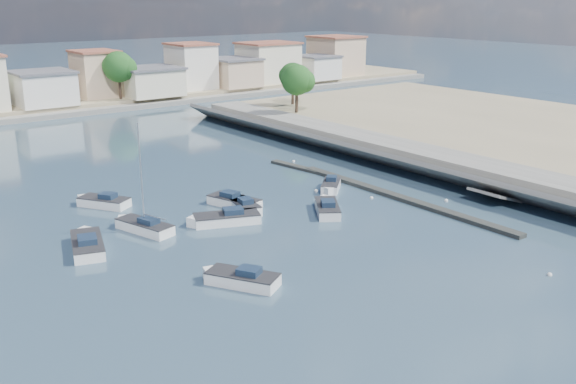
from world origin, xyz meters
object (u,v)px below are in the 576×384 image
at_px(motorboat_b, 243,206).
at_px(sailboat, 143,226).
at_px(motorboat_h, 327,208).
at_px(motorboat_c, 223,219).
at_px(motorboat_d, 331,187).
at_px(motorboat_e, 87,244).
at_px(motorboat_f, 102,202).
at_px(motorboat_g, 237,203).
at_px(motorboat_a, 239,279).

xyz_separation_m(motorboat_b, sailboat, (-9.26, 0.52, 0.05)).
xyz_separation_m(motorboat_h, sailboat, (-14.75, 5.47, 0.05)).
xyz_separation_m(motorboat_b, motorboat_c, (-3.23, -1.95, 0.00)).
relative_size(motorboat_b, motorboat_h, 0.98).
height_order(motorboat_c, sailboat, sailboat).
distance_m(motorboat_b, motorboat_d, 10.07).
distance_m(motorboat_b, motorboat_h, 7.39).
xyz_separation_m(motorboat_d, motorboat_e, (-24.25, -0.18, 0.00)).
relative_size(motorboat_c, motorboat_f, 1.24).
xyz_separation_m(motorboat_c, motorboat_f, (-6.12, 10.58, -0.00)).
height_order(motorboat_g, sailboat, sailboat).
bearing_deg(motorboat_g, motorboat_c, -137.43).
xyz_separation_m(motorboat_b, motorboat_g, (0.09, 1.10, 0.00)).
relative_size(motorboat_b, motorboat_f, 1.00).
bearing_deg(motorboat_g, motorboat_d, -7.78).
height_order(motorboat_b, motorboat_d, same).
bearing_deg(motorboat_a, motorboat_g, 57.14).
bearing_deg(motorboat_g, sailboat, -176.48).
bearing_deg(motorboat_e, motorboat_h, -12.89).
bearing_deg(motorboat_c, sailboat, 157.68).
xyz_separation_m(motorboat_c, motorboat_g, (3.32, 3.05, 0.00)).
relative_size(motorboat_a, motorboat_d, 1.32).
height_order(motorboat_e, sailboat, sailboat).
relative_size(motorboat_e, motorboat_h, 1.25).
relative_size(motorboat_c, motorboat_e, 0.97).
distance_m(motorboat_b, sailboat, 9.28).
relative_size(motorboat_f, sailboat, 0.54).
bearing_deg(motorboat_d, motorboat_e, -179.57).
bearing_deg(motorboat_a, motorboat_d, 33.07).
height_order(motorboat_a, motorboat_e, same).
distance_m(motorboat_a, motorboat_f, 21.10).
relative_size(motorboat_e, motorboat_g, 1.10).
xyz_separation_m(motorboat_c, motorboat_e, (-10.96, 1.51, -0.00)).
distance_m(motorboat_f, motorboat_h, 20.11).
xyz_separation_m(motorboat_c, motorboat_h, (8.71, -3.00, -0.00)).
bearing_deg(motorboat_e, motorboat_g, 6.18).
bearing_deg(motorboat_f, motorboat_a, -88.15).
relative_size(motorboat_d, motorboat_g, 0.69).
bearing_deg(motorboat_a, motorboat_e, 114.68).
distance_m(motorboat_a, motorboat_b, 15.18).
xyz_separation_m(motorboat_e, sailboat, (4.92, 0.97, 0.05)).
xyz_separation_m(motorboat_e, motorboat_h, (19.67, -4.50, 0.00)).
bearing_deg(sailboat, motorboat_b, -3.24).
bearing_deg(motorboat_f, motorboat_h, -42.48).
distance_m(motorboat_a, motorboat_h, 16.02).
relative_size(motorboat_a, motorboat_h, 1.03).
height_order(motorboat_c, motorboat_d, same).
height_order(motorboat_e, motorboat_f, same).
bearing_deg(sailboat, motorboat_a, -87.36).
xyz_separation_m(motorboat_b, motorboat_h, (5.48, -4.95, 0.00)).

